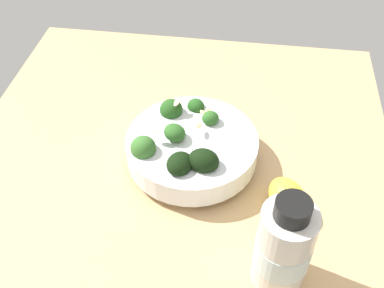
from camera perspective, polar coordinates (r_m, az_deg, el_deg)
The scene contains 4 objects.
ground_plane at distance 78.74cm, azimuth -1.77°, elevation -2.33°, with size 70.99×70.99×4.41cm, color tan.
bowl_of_broccoli at distance 73.31cm, azimuth -0.20°, elevation -0.31°, with size 20.85×20.85×8.60cm.
lemon_wedge at distance 69.34cm, azimuth 11.71°, elevation -6.54°, with size 7.33×5.05×4.72cm, color yellow.
bottle_tall at distance 58.95cm, azimuth 11.20°, elevation -12.34°, with size 7.03×7.03×15.43cm.
Camera 1 is at (-9.95, 52.58, 55.55)cm, focal length 43.31 mm.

